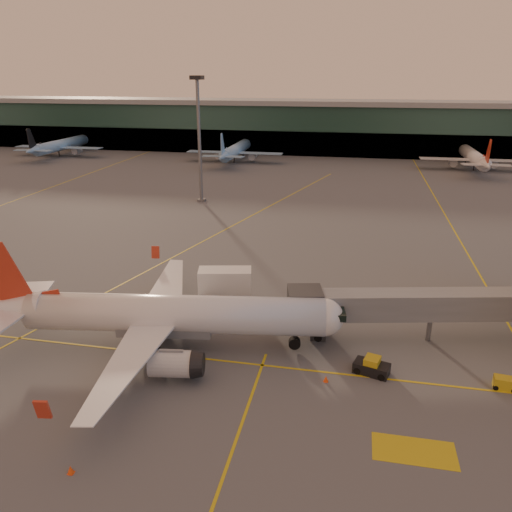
% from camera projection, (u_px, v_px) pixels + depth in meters
% --- Properties ---
extents(ground, '(600.00, 600.00, 0.00)m').
position_uv_depth(ground, '(195.00, 390.00, 43.40)').
color(ground, '#4C4F54').
rests_on(ground, ground).
extents(taxi_markings, '(100.12, 173.00, 0.01)m').
position_uv_depth(taxi_markings, '(235.00, 234.00, 85.71)').
color(taxi_markings, gold).
rests_on(taxi_markings, ground).
extents(terminal, '(400.00, 20.00, 17.60)m').
position_uv_depth(terminal, '(323.00, 127.00, 170.89)').
color(terminal, '#19382D').
rests_on(terminal, ground).
extents(mast_west_near, '(2.40, 2.40, 25.60)m').
position_uv_depth(mast_west_near, '(199.00, 131.00, 102.78)').
color(mast_west_near, slate).
rests_on(mast_west_near, ground).
extents(distant_aircraft_row, '(225.00, 34.00, 13.00)m').
position_uv_depth(distant_aircraft_row, '(150.00, 159.00, 162.05)').
color(distant_aircraft_row, '#81ADD8').
rests_on(distant_aircraft_row, ground).
extents(main_airplane, '(36.05, 32.65, 10.90)m').
position_uv_depth(main_airplane, '(163.00, 315.00, 49.02)').
color(main_airplane, white).
rests_on(main_airplane, ground).
extents(jet_bridge, '(29.96, 9.41, 5.54)m').
position_uv_depth(jet_bridge, '(446.00, 306.00, 50.35)').
color(jet_bridge, slate).
rests_on(jet_bridge, ground).
extents(catering_truck, '(6.49, 3.82, 4.72)m').
position_uv_depth(catering_truck, '(226.00, 286.00, 57.97)').
color(catering_truck, '#A91821').
rests_on(catering_truck, ground).
extents(gpu_cart, '(1.95, 1.30, 1.08)m').
position_uv_depth(gpu_cart, '(505.00, 383.00, 43.39)').
color(gpu_cart, gold).
rests_on(gpu_cart, ground).
extents(pushback_tug, '(3.50, 2.49, 1.62)m').
position_uv_depth(pushback_tug, '(372.00, 367.00, 45.60)').
color(pushback_tug, black).
rests_on(pushback_tug, ground).
extents(cone_nose, '(0.44, 0.44, 0.56)m').
position_uv_depth(cone_nose, '(366.00, 372.00, 45.45)').
color(cone_nose, '#FF470D').
rests_on(cone_nose, ground).
extents(cone_wing_right, '(0.49, 0.49, 0.62)m').
position_uv_depth(cone_wing_right, '(71.00, 470.00, 34.23)').
color(cone_wing_right, '#FF470D').
rests_on(cone_wing_right, ground).
extents(cone_wing_left, '(0.38, 0.38, 0.48)m').
position_uv_depth(cone_wing_left, '(204.00, 277.00, 66.76)').
color(cone_wing_left, '#FF470D').
rests_on(cone_wing_left, ground).
extents(cone_fwd, '(0.45, 0.45, 0.57)m').
position_uv_depth(cone_fwd, '(326.00, 379.00, 44.48)').
color(cone_fwd, '#FF470D').
rests_on(cone_fwd, ground).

